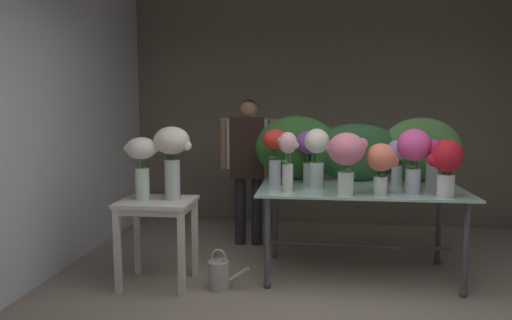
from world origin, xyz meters
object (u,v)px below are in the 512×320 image
vase_coral_anemones (381,162)px  florist (248,156)px  vase_rosy_hydrangea (346,154)px  watering_can (219,274)px  vase_violet_carnations (309,148)px  vase_cream_lisianthus_tall (172,152)px  display_table_glass (360,201)px  side_table_white (157,214)px  vase_scarlet_dahlias (275,149)px  vase_fuchsia_snapdragons (414,151)px  vase_blush_peonies (288,156)px  vase_magenta_lilies (432,159)px  vase_ivory_freesia (317,154)px  vase_white_roses_tall (142,159)px  vase_lilac_tulips (397,157)px  vase_crimson_stock (446,163)px

vase_coral_anemones → florist: bearing=137.2°
vase_rosy_hydrangea → watering_can: (-1.03, -0.07, -1.02)m
vase_violet_carnations → vase_cream_lisianthus_tall: (-1.14, -0.56, 0.00)m
vase_rosy_hydrangea → display_table_glass: bearing=68.1°
side_table_white → vase_scarlet_dahlias: size_ratio=1.44×
vase_fuchsia_snapdragons → vase_scarlet_dahlias: vase_fuchsia_snapdragons is taller
florist → vase_scarlet_dahlias: size_ratio=3.10×
vase_blush_peonies → vase_scarlet_dahlias: size_ratio=0.98×
vase_fuchsia_snapdragons → vase_magenta_lilies: bearing=49.7°
vase_ivory_freesia → vase_white_roses_tall: size_ratio=0.99×
vase_magenta_lilies → vase_ivory_freesia: 1.01m
vase_blush_peonies → vase_fuchsia_snapdragons: (1.03, 0.02, 0.05)m
vase_coral_anemones → vase_scarlet_dahlias: bearing=157.4°
florist → vase_cream_lisianthus_tall: bearing=-112.1°
vase_white_roses_tall → vase_cream_lisianthus_tall: vase_cream_lisianthus_tall is taller
vase_lilac_tulips → vase_fuchsia_snapdragons: bearing=-78.3°
vase_crimson_stock → vase_white_roses_tall: bearing=-178.7°
side_table_white → vase_violet_carnations: bearing=25.7°
florist → vase_scarlet_dahlias: (0.35, -0.78, 0.15)m
display_table_glass → vase_rosy_hydrangea: bearing=-111.9°
vase_crimson_stock → vase_coral_anemones: bearing=176.3°
display_table_glass → watering_can: bearing=-158.6°
vase_violet_carnations → vase_blush_peonies: bearing=-111.7°
vase_lilac_tulips → watering_can: size_ratio=1.19×
display_table_glass → vase_fuchsia_snapdragons: vase_fuchsia_snapdragons is taller
vase_rosy_hydrangea → vase_ivory_freesia: (-0.23, 0.32, -0.03)m
vase_blush_peonies → vase_ivory_freesia: size_ratio=0.96×
florist → vase_rosy_hydrangea: florist is taller
vase_violet_carnations → watering_can: 1.41m
display_table_glass → side_table_white: display_table_glass is taller
vase_magenta_lilies → vase_coral_anemones: bearing=-143.7°
watering_can → vase_rosy_hydrangea: bearing=4.1°
vase_blush_peonies → display_table_glass: bearing=20.9°
florist → vase_ivory_freesia: (0.73, -0.89, 0.12)m
vase_crimson_stock → watering_can: (-1.80, -0.11, -0.95)m
vase_magenta_lilies → display_table_glass: bearing=-177.5°
display_table_glass → vase_violet_carnations: (-0.46, 0.19, 0.45)m
vase_scarlet_dahlias → vase_cream_lisianthus_tall: bearing=-154.0°
florist → vase_crimson_stock: size_ratio=3.43×
vase_scarlet_dahlias → vase_ivory_freesia: bearing=-16.6°
vase_fuchsia_snapdragons → vase_lilac_tulips: 0.35m
vase_violet_carnations → vase_cream_lisianthus_tall: vase_cream_lisianthus_tall is taller
vase_magenta_lilies → vase_ivory_freesia: (-1.00, -0.09, 0.04)m
vase_ivory_freesia → vase_coral_anemones: bearing=-26.6°
vase_rosy_hydrangea → vase_cream_lisianthus_tall: (-1.45, 0.03, -0.00)m
vase_magenta_lilies → watering_can: 2.09m
vase_blush_peonies → vase_ivory_freesia: bearing=35.6°
side_table_white → vase_coral_anemones: (1.85, 0.09, 0.46)m
display_table_glass → watering_can: 1.39m
vase_fuchsia_snapdragons → watering_can: bearing=-171.3°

